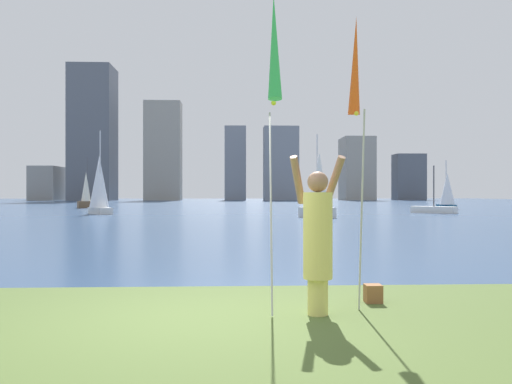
# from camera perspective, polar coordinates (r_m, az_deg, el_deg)

# --- Properties ---
(ground) EXTENTS (120.00, 138.00, 0.12)m
(ground) POSITION_cam_1_polar(r_m,az_deg,el_deg) (57.45, -3.11, -1.59)
(ground) COLOR #475B28
(person) EXTENTS (0.73, 0.54, 1.98)m
(person) POSITION_cam_1_polar(r_m,az_deg,el_deg) (6.70, 6.59, -4.70)
(person) COLOR #D8CC66
(person) RESTS_ON ground
(kite_flag_left) EXTENTS (0.16, 0.95, 3.85)m
(kite_flag_left) POSITION_cam_1_polar(r_m,az_deg,el_deg) (6.39, 1.95, 14.56)
(kite_flag_left) COLOR #B2B2B7
(kite_flag_left) RESTS_ON ground
(kite_flag_right) EXTENTS (0.16, 0.67, 3.84)m
(kite_flag_right) POSITION_cam_1_polar(r_m,az_deg,el_deg) (7.39, 10.54, 12.44)
(kite_flag_right) COLOR #B2B2B7
(kite_flag_right) RESTS_ON ground
(bag) EXTENTS (0.23, 0.22, 0.25)m
(bag) POSITION_cam_1_polar(r_m,az_deg,el_deg) (7.66, 12.37, -10.52)
(bag) COLOR brown
(bag) RESTS_ON ground
(sailboat_0) EXTENTS (2.12, 2.21, 4.96)m
(sailboat_0) POSITION_cam_1_polar(r_m,az_deg,el_deg) (31.80, 6.70, 0.46)
(sailboat_0) COLOR silver
(sailboat_0) RESTS_ON ground
(sailboat_1) EXTENTS (1.97, 1.61, 4.90)m
(sailboat_1) POSITION_cam_1_polar(r_m,az_deg,el_deg) (53.93, -17.62, -0.03)
(sailboat_1) COLOR brown
(sailboat_1) RESTS_ON ground
(sailboat_3) EXTENTS (1.53, 2.72, 4.44)m
(sailboat_3) POSITION_cam_1_polar(r_m,az_deg,el_deg) (51.77, 19.70, 0.15)
(sailboat_3) COLOR #2D6084
(sailboat_3) RESTS_ON ground
(sailboat_5) EXTENTS (2.18, 2.75, 5.80)m
(sailboat_5) POSITION_cam_1_polar(r_m,az_deg,el_deg) (38.86, -16.35, 0.63)
(sailboat_5) COLOR silver
(sailboat_5) RESTS_ON ground
(sailboat_8) EXTENTS (3.00, 2.80, 3.44)m
(sailboat_8) POSITION_cam_1_polar(r_m,az_deg,el_deg) (40.62, 18.42, -1.77)
(sailboat_8) COLOR white
(sailboat_8) RESTS_ON ground
(skyline_tower_0) EXTENTS (4.73, 7.15, 6.29)m
(skyline_tower_0) POSITION_cam_1_polar(r_m,az_deg,el_deg) (106.81, -21.40, 0.86)
(skyline_tower_0) COLOR gray
(skyline_tower_0) RESTS_ON ground
(skyline_tower_1) EXTENTS (7.59, 7.74, 24.50)m
(skyline_tower_1) POSITION_cam_1_polar(r_m,az_deg,el_deg) (103.06, -16.98, 5.96)
(skyline_tower_1) COLOR #565B66
(skyline_tower_1) RESTS_ON ground
(skyline_tower_2) EXTENTS (6.65, 4.83, 18.27)m
(skyline_tower_2) POSITION_cam_1_polar(r_m,az_deg,el_deg) (101.18, -9.85, 4.30)
(skyline_tower_2) COLOR gray
(skyline_tower_2) RESTS_ON ground
(skyline_tower_3) EXTENTS (4.06, 3.55, 14.14)m
(skyline_tower_3) POSITION_cam_1_polar(r_m,az_deg,el_deg) (102.99, -2.23, 3.07)
(skyline_tower_3) COLOR gray
(skyline_tower_3) RESTS_ON ground
(skyline_tower_4) EXTENTS (6.44, 4.32, 13.77)m
(skyline_tower_4) POSITION_cam_1_polar(r_m,az_deg,el_deg) (100.61, 2.66, 3.04)
(skyline_tower_4) COLOR gray
(skyline_tower_4) RESTS_ON ground
(skyline_tower_5) EXTENTS (5.68, 7.39, 11.89)m
(skyline_tower_5) POSITION_cam_1_polar(r_m,az_deg,el_deg) (103.69, 10.69, 2.43)
(skyline_tower_5) COLOR gray
(skyline_tower_5) RESTS_ON ground
(skyline_tower_6) EXTENTS (5.67, 4.18, 8.91)m
(skyline_tower_6) POSITION_cam_1_polar(r_m,az_deg,el_deg) (108.26, 15.97, 1.54)
(skyline_tower_6) COLOR #565B66
(skyline_tower_6) RESTS_ON ground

